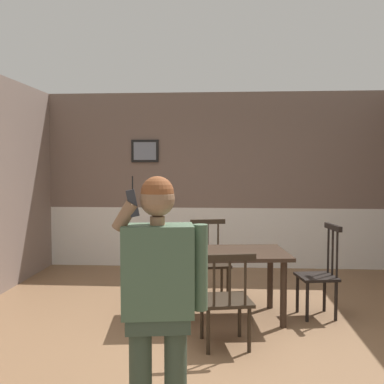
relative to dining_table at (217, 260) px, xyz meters
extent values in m
plane|color=#846042|center=(-0.05, -0.66, -0.65)|extent=(7.11, 7.11, 0.00)
cube|color=#756056|center=(-0.05, 2.57, 1.28)|extent=(5.68, 0.12, 1.88)
cube|color=white|center=(-0.05, 2.58, -0.15)|extent=(5.68, 0.14, 0.98)
cube|color=white|center=(-0.05, 2.55, 0.34)|extent=(5.68, 0.05, 0.06)
cube|color=black|center=(-1.22, 2.50, 1.27)|extent=(0.45, 0.03, 0.37)
cube|color=gray|center=(-1.22, 2.48, 1.27)|extent=(0.37, 0.01, 0.29)
cube|color=#38281E|center=(0.00, 0.00, 0.08)|extent=(1.62, 1.02, 0.04)
cylinder|color=#38281E|center=(-0.63, -0.40, -0.29)|extent=(0.07, 0.07, 0.70)
cylinder|color=#38281E|center=(0.70, -0.25, -0.29)|extent=(0.07, 0.07, 0.70)
cylinder|color=#38281E|center=(-0.70, 0.25, -0.29)|extent=(0.07, 0.07, 0.70)
cylinder|color=#38281E|center=(0.63, 0.40, -0.29)|extent=(0.07, 0.07, 0.70)
cube|color=#2D2319|center=(0.09, -0.77, -0.22)|extent=(0.55, 0.55, 0.03)
cube|color=#2D2319|center=(0.13, -0.98, 0.23)|extent=(0.47, 0.13, 0.06)
cylinder|color=#2D2319|center=(-0.01, -1.01, 0.03)|extent=(0.02, 0.02, 0.46)
cylinder|color=#2D2319|center=(0.13, -0.98, 0.03)|extent=(0.02, 0.02, 0.46)
cylinder|color=#2D2319|center=(0.27, -0.95, 0.03)|extent=(0.02, 0.02, 0.46)
cylinder|color=#2D2319|center=(-0.13, -0.62, -0.44)|extent=(0.04, 0.04, 0.41)
cylinder|color=#2D2319|center=(0.24, -0.55, -0.44)|extent=(0.04, 0.04, 0.41)
cylinder|color=#2D2319|center=(-0.06, -0.99, -0.44)|extent=(0.04, 0.04, 0.41)
cylinder|color=#2D2319|center=(0.31, -0.92, -0.44)|extent=(0.04, 0.04, 0.41)
cube|color=#2D2319|center=(-0.09, 0.77, -0.21)|extent=(0.55, 0.55, 0.03)
cube|color=#2D2319|center=(-0.13, 0.97, 0.30)|extent=(0.46, 0.14, 0.06)
cylinder|color=#2D2319|center=(0.00, 1.00, 0.07)|extent=(0.02, 0.02, 0.53)
cylinder|color=#2D2319|center=(-0.13, 0.97, 0.07)|extent=(0.02, 0.02, 0.53)
cylinder|color=#2D2319|center=(-0.27, 0.95, 0.07)|extent=(0.02, 0.02, 0.53)
cylinder|color=#2D2319|center=(0.13, 0.63, -0.44)|extent=(0.04, 0.04, 0.42)
cylinder|color=#2D2319|center=(-0.23, 0.55, -0.44)|extent=(0.04, 0.04, 0.42)
cylinder|color=#2D2319|center=(0.05, 0.99, -0.44)|extent=(0.04, 0.04, 0.42)
cylinder|color=#2D2319|center=(-0.31, 0.91, -0.44)|extent=(0.04, 0.04, 0.42)
cube|color=black|center=(1.11, 0.13, -0.20)|extent=(0.47, 0.47, 0.03)
cube|color=black|center=(1.29, 0.16, 0.36)|extent=(0.11, 0.40, 0.06)
cylinder|color=black|center=(1.31, 0.04, 0.10)|extent=(0.02, 0.02, 0.57)
cylinder|color=black|center=(1.29, 0.16, 0.10)|extent=(0.02, 0.02, 0.57)
cylinder|color=black|center=(1.27, 0.28, 0.10)|extent=(0.02, 0.02, 0.57)
cylinder|color=black|center=(0.98, -0.06, -0.43)|extent=(0.04, 0.04, 0.43)
cylinder|color=black|center=(0.92, 0.26, -0.43)|extent=(0.04, 0.04, 0.43)
cylinder|color=black|center=(1.30, 0.00, -0.43)|extent=(0.04, 0.04, 0.43)
cylinder|color=black|center=(1.24, 0.31, -0.43)|extent=(0.04, 0.04, 0.43)
cylinder|color=#3A493A|center=(-0.22, -2.27, -0.25)|extent=(0.14, 0.14, 0.78)
cylinder|color=#3A493A|center=(-0.43, -2.30, -0.25)|extent=(0.14, 0.14, 0.78)
cube|color=#3A493A|center=(-0.32, -2.29, 0.11)|extent=(0.41, 0.27, 0.12)
cube|color=#4C664C|center=(-0.32, -2.29, 0.41)|extent=(0.46, 0.30, 0.55)
cylinder|color=#4C664C|center=(-0.06, -2.25, 0.43)|extent=(0.09, 0.09, 0.53)
cylinder|color=#936B4C|center=(-0.51, -2.33, 0.75)|extent=(0.18, 0.11, 0.20)
cylinder|color=#936B4C|center=(-0.32, -2.29, 0.72)|extent=(0.09, 0.09, 0.05)
sphere|color=#936B4C|center=(-0.32, -2.29, 0.85)|extent=(0.21, 0.21, 0.21)
sphere|color=brown|center=(-0.32, -2.29, 0.88)|extent=(0.20, 0.20, 0.20)
cube|color=#2D2D33|center=(-0.46, -2.34, 0.83)|extent=(0.08, 0.05, 0.17)
cylinder|color=black|center=(-0.46, -2.34, 0.95)|extent=(0.01, 0.01, 0.08)
camera|label=1|loc=(0.08, -5.02, 1.06)|focal=43.14mm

